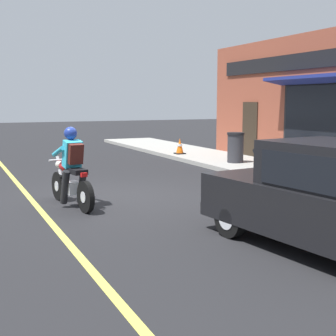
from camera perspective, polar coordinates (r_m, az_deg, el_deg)
ground_plane at (r=10.53m, az=-6.15°, el=-3.53°), size 80.00×80.00×0.00m
sidewalk_curb at (r=15.57m, az=9.09°, el=0.45°), size 2.60×22.00×0.14m
lane_stripe at (r=13.02m, az=-18.02°, el=-1.63°), size 0.12×19.80×0.01m
storefront_building at (r=15.20m, az=17.29°, el=7.71°), size 1.25×10.63×4.20m
motorcycle_with_rider at (r=9.63m, az=-11.69°, el=-0.66°), size 0.66×2.01×1.62m
car_hatchback at (r=6.94m, az=18.98°, el=-3.55°), size 2.06×3.94×1.57m
trash_bin at (r=15.40m, az=8.23°, el=2.51°), size 0.56×0.56×0.98m
traffic_cone at (r=17.77m, az=1.45°, el=2.66°), size 0.36×0.36×0.60m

